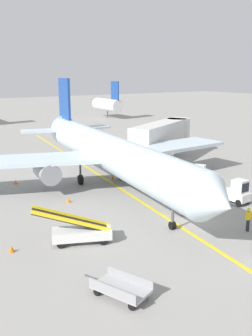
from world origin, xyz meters
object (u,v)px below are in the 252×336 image
safety_cone_nose_right (16,182)px  safety_cone_tail_area (144,164)px  baggage_cart_loaded (188,205)px  ground_crew_marshaller (248,219)px  safety_cone_wingtip_left (69,200)px  airliner (106,151)px  baggage_tug_by_cargo_door (202,177)px  belt_loader_aft_hold (191,180)px  safety_cone_wingtip_right (113,177)px  baggage_cart_empty_trailing (121,288)px  jet_bridge (165,132)px  safety_cone_nose_left (12,249)px  belt_loader_forward_hold (80,231)px  baggage_tug_near_wing (237,193)px

safety_cone_nose_right → safety_cone_tail_area: size_ratio=1.00×
baggage_cart_loaded → safety_cone_nose_right: 17.60m
safety_cone_nose_right → safety_cone_tail_area: bearing=-2.7°
ground_crew_marshaller → safety_cone_wingtip_left: ground_crew_marshaller is taller
airliner → baggage_cart_loaded: bearing=-79.3°
baggage_tug_by_cargo_door → belt_loader_aft_hold: bearing=175.8°
ground_crew_marshaller → safety_cone_wingtip_right: bearing=93.2°
baggage_cart_empty_trailing → safety_cone_wingtip_right: bearing=59.7°
airliner → jet_bridge: size_ratio=2.81×
baggage_cart_empty_trailing → safety_cone_nose_left: baggage_cart_empty_trailing is taller
belt_loader_aft_hold → safety_cone_wingtip_right: bearing=124.8°
baggage_cart_loaded → safety_cone_nose_left: 14.10m
jet_bridge → baggage_cart_loaded: bearing=-123.0°
safety_cone_nose_left → safety_cone_wingtip_left: same height
airliner → safety_cone_wingtip_left: (-5.32, -2.61, -3.20)m
airliner → safety_cone_wingtip_right: (1.58, 1.51, -3.20)m
airliner → belt_loader_aft_hold: 8.58m
airliner → safety_cone_tail_area: size_ratio=80.23×
belt_loader_forward_hold → baggage_cart_loaded: bearing=3.8°
belt_loader_forward_hold → baggage_cart_empty_trailing: bearing=-99.7°
jet_bridge → ground_crew_marshaller: size_ratio=7.38×
safety_cone_wingtip_left → safety_cone_wingtip_right: size_ratio=1.00×
belt_loader_aft_hold → safety_cone_nose_right: bearing=141.8°
airliner → baggage_cart_loaded: size_ratio=9.51×
baggage_tug_near_wing → safety_cone_nose_right: bearing=130.7°
airliner → baggage_tug_near_wing: bearing=-58.6°
baggage_tug_near_wing → belt_loader_forward_hold: 14.57m
baggage_cart_loaded → safety_cone_wingtip_right: baggage_cart_loaded is taller
baggage_tug_by_cargo_door → safety_cone_wingtip_left: baggage_tug_by_cargo_door is taller
safety_cone_tail_area → airliner: bearing=-149.4°
belt_loader_aft_hold → safety_cone_nose_left: (-18.53, -4.03, -0.56)m
baggage_tug_near_wing → safety_cone_nose_left: size_ratio=5.69×
baggage_tug_near_wing → safety_cone_wingtip_left: bearing=146.0°
baggage_tug_near_wing → belt_loader_aft_hold: size_ratio=0.51×
airliner → safety_cone_wingtip_right: airliner is taller
safety_cone_nose_left → safety_cone_wingtip_left: 9.62m
ground_crew_marshaller → safety_cone_nose_left: size_ratio=3.86×
belt_loader_forward_hold → safety_cone_wingtip_right: size_ratio=11.59×
jet_bridge → baggage_cart_empty_trailing: (-21.09, -22.83, -3.07)m
baggage_tug_near_wing → safety_cone_nose_left: 18.79m
belt_loader_aft_hold → safety_cone_tail_area: size_ratio=11.13×
baggage_tug_by_cargo_door → safety_cone_wingtip_left: bearing=168.1°
belt_loader_forward_hold → safety_cone_nose_left: size_ratio=11.59×
ground_crew_marshaller → safety_cone_wingtip_right: size_ratio=3.86×
airliner → safety_cone_wingtip_right: bearing=43.7°
safety_cone_nose_right → safety_cone_wingtip_right: (8.88, -3.91, 0.00)m
baggage_tug_by_cargo_door → safety_cone_nose_left: bearing=-168.8°
baggage_tug_by_cargo_door → safety_cone_tail_area: size_ratio=6.18×
baggage_tug_by_cargo_door → baggage_cart_empty_trailing: baggage_tug_by_cargo_door is taller
baggage_cart_empty_trailing → ground_crew_marshaller: ground_crew_marshaller is taller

